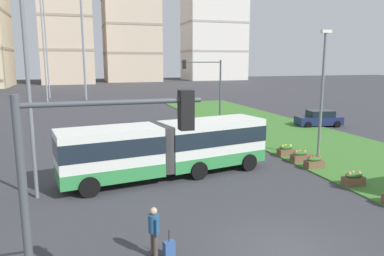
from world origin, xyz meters
The scene contains 16 objects.
ground_plane centered at (0.00, 0.00, 0.00)m, with size 260.00×260.00×0.00m, color #38383D.
grass_median centered at (11.28, 10.00, 0.04)m, with size 10.00×70.00×0.08m, color #3D752D.
articulated_bus centered at (-1.81, 9.18, 1.65)m, with size 12.04×4.50×3.00m.
car_navy_sedan centered at (16.32, 20.19, 0.75)m, with size 4.63×2.58×1.58m.
pedestrian_crossing centered at (-4.31, 0.95, 1.00)m, with size 0.36×0.57×1.74m.
rolling_suitcase centered at (-3.86, 0.75, 0.31)m, with size 0.40×0.31×0.97m.
flower_planter_1 centered at (6.88, 4.63, 0.43)m, with size 1.10×0.56×0.74m.
flower_planter_2 centered at (6.88, 7.91, 0.43)m, with size 1.10×0.56×0.74m.
flower_planter_3 centered at (6.88, 9.37, 0.43)m, with size 1.10×0.56×0.74m.
flower_planter_4 centered at (6.88, 11.01, 0.43)m, with size 1.10×0.56×0.74m.
flower_planter_5 centered at (6.88, 16.43, 0.43)m, with size 1.10×0.56×0.74m.
traffic_light_near_left centered at (-6.37, -3.00, 3.99)m, with size 3.48×0.28×5.80m.
traffic_light_far_right centered at (5.26, 22.00, 4.42)m, with size 3.91×0.28×6.48m.
streetlight_left centered at (-8.50, 7.84, 5.29)m, with size 0.70×0.28×9.68m.
streetlight_median centered at (8.78, 10.08, 4.60)m, with size 0.70×0.28×8.32m.
apartment_tower_eastcentre centered at (39.83, 110.81, 23.39)m, with size 20.11×14.45×46.74m.
Camera 1 is at (-6.48, -9.95, 6.37)m, focal length 34.12 mm.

